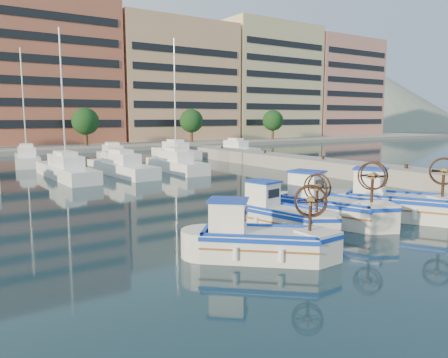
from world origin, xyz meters
TOP-DOWN VIEW (x-y plane):
  - ground at (0.00, 0.00)m, footprint 300.00×300.00m
  - quay at (13.00, 8.00)m, footprint 3.00×60.00m
  - waterfront at (9.23, 65.04)m, footprint 180.00×40.00m
  - hill_east at (140.00, 110.00)m, footprint 160.00×160.00m
  - yacht_marina at (-3.46, 27.70)m, footprint 38.33×21.70m
  - fishing_boat_a at (-5.82, -1.20)m, footprint 4.07×3.88m
  - fishing_boat_b at (-2.68, 1.25)m, footprint 2.50×4.27m
  - fishing_boat_c at (0.05, 1.16)m, footprint 3.23×4.84m
  - fishing_boat_d at (3.33, 0.05)m, footprint 3.95×4.92m

SIDE VIEW (x-z plane):
  - ground at x=0.00m, z-range 0.00..0.00m
  - hill_east at x=140.00m, z-range -25.00..25.00m
  - yacht_marina at x=-3.46m, z-range -5.22..6.28m
  - quay at x=13.00m, z-range 0.00..1.20m
  - fishing_boat_a at x=-5.82m, z-range -0.58..2.00m
  - fishing_boat_b at x=-2.68m, z-range -0.58..2.01m
  - fishing_boat_c at x=0.05m, z-range -0.66..2.27m
  - fishing_boat_d at x=3.33m, z-range -0.67..2.31m
  - waterfront at x=9.23m, z-range -1.70..23.90m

